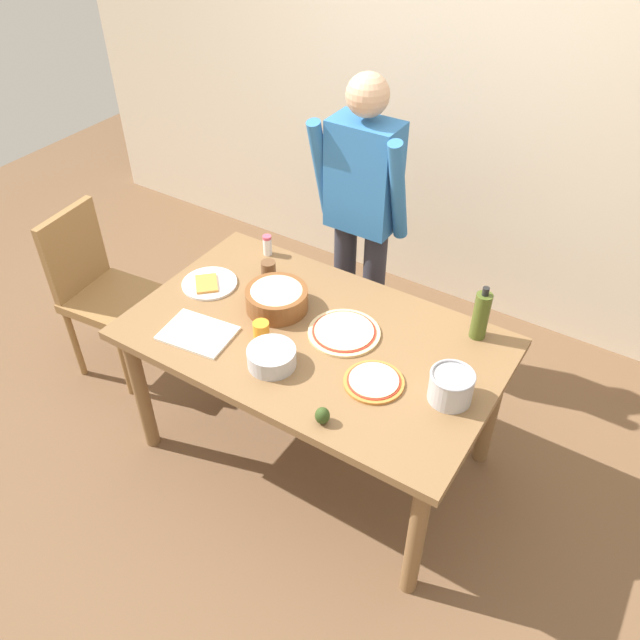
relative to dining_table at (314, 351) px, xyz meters
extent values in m
plane|color=brown|center=(0.00, 0.00, -0.67)|extent=(8.00, 8.00, 0.00)
cube|color=beige|center=(0.00, 1.60, 0.63)|extent=(5.60, 0.10, 2.60)
cube|color=brown|center=(0.00, 0.00, 0.07)|extent=(1.60, 0.96, 0.04)
cylinder|color=brown|center=(-0.72, -0.40, -0.31)|extent=(0.07, 0.07, 0.72)
cylinder|color=brown|center=(0.72, -0.40, -0.31)|extent=(0.07, 0.07, 0.72)
cylinder|color=brown|center=(-0.72, 0.40, -0.31)|extent=(0.07, 0.07, 0.72)
cylinder|color=brown|center=(0.72, 0.40, -0.31)|extent=(0.07, 0.07, 0.72)
cylinder|color=#2D2D38|center=(-0.29, 0.76, -0.24)|extent=(0.12, 0.12, 0.85)
cylinder|color=#2D2D38|center=(-0.11, 0.76, -0.24)|extent=(0.12, 0.12, 0.85)
cube|color=#2D6BAD|center=(-0.20, 0.76, 0.46)|extent=(0.34, 0.20, 0.55)
cylinder|color=#2D6BAD|center=(-0.41, 0.71, 0.46)|extent=(0.07, 0.21, 0.55)
cylinder|color=#2D6BAD|center=(0.01, 0.71, 0.46)|extent=(0.07, 0.21, 0.55)
sphere|color=tan|center=(-0.20, 0.76, 0.85)|extent=(0.20, 0.20, 0.20)
cube|color=olive|center=(-1.25, -0.06, -0.19)|extent=(0.44, 0.44, 0.05)
cube|color=olive|center=(-1.43, -0.07, 0.06)|extent=(0.08, 0.38, 0.45)
cylinder|color=olive|center=(-1.06, -0.21, -0.44)|extent=(0.04, 0.04, 0.45)
cylinder|color=olive|center=(-1.10, 0.13, -0.44)|extent=(0.04, 0.04, 0.45)
cylinder|color=olive|center=(-1.40, -0.24, -0.44)|extent=(0.04, 0.04, 0.45)
cylinder|color=olive|center=(-1.44, 0.10, -0.44)|extent=(0.04, 0.04, 0.45)
cylinder|color=beige|center=(0.10, 0.08, 0.10)|extent=(0.31, 0.31, 0.01)
cylinder|color=#B22D1E|center=(0.10, 0.08, 0.10)|extent=(0.28, 0.28, 0.00)
cylinder|color=beige|center=(0.10, 0.08, 0.11)|extent=(0.26, 0.26, 0.00)
cylinder|color=#C67A33|center=(0.36, -0.11, 0.10)|extent=(0.24, 0.24, 0.01)
cylinder|color=#B22D1E|center=(0.36, -0.11, 0.10)|extent=(0.21, 0.21, 0.00)
cylinder|color=beige|center=(0.36, -0.11, 0.11)|extent=(0.20, 0.20, 0.00)
cylinder|color=white|center=(-0.61, 0.04, 0.10)|extent=(0.26, 0.26, 0.01)
cube|color=#CC8438|center=(-0.61, 0.02, 0.11)|extent=(0.17, 0.17, 0.01)
cylinder|color=brown|center=(-0.24, 0.07, 0.14)|extent=(0.28, 0.28, 0.10)
ellipsoid|color=beige|center=(-0.24, 0.07, 0.18)|extent=(0.25, 0.25, 0.05)
cylinder|color=#B7B7BC|center=(-0.05, -0.24, 0.13)|extent=(0.20, 0.20, 0.08)
cylinder|color=#47561E|center=(0.59, 0.37, 0.20)|extent=(0.07, 0.07, 0.22)
cylinder|color=black|center=(0.59, 0.37, 0.33)|extent=(0.03, 0.03, 0.04)
cylinder|color=#B7B7BC|center=(0.64, -0.03, 0.15)|extent=(0.17, 0.17, 0.12)
torus|color=#A5A5AD|center=(0.64, -0.03, 0.21)|extent=(0.17, 0.17, 0.01)
cylinder|color=orange|center=(-0.18, -0.14, 0.13)|extent=(0.07, 0.07, 0.08)
cylinder|color=brown|center=(-0.41, 0.24, 0.13)|extent=(0.07, 0.07, 0.08)
cylinder|color=white|center=(-0.53, 0.40, 0.14)|extent=(0.04, 0.04, 0.09)
cylinder|color=#D84C66|center=(-0.53, 0.40, 0.19)|extent=(0.04, 0.04, 0.02)
cube|color=white|center=(-0.42, -0.26, 0.10)|extent=(0.32, 0.26, 0.01)
ellipsoid|color=#2D4219|center=(0.29, -0.39, 0.13)|extent=(0.06, 0.06, 0.07)
camera|label=1|loc=(1.14, -1.75, 1.92)|focal=36.35mm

